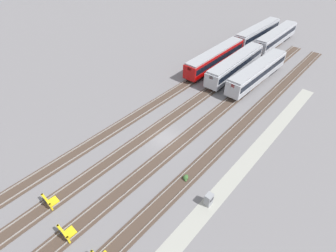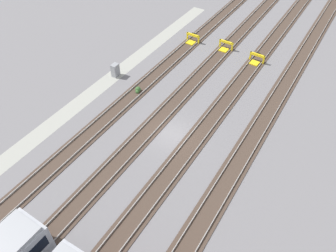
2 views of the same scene
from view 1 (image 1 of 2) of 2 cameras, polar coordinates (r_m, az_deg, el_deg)
ground_plane at (r=38.03m, az=-0.76°, el=-2.64°), size 400.00×400.00×0.00m
service_walkway at (r=33.87m, az=13.83°, el=-11.01°), size 54.00×2.00×0.01m
rail_track_nearest at (r=35.04m, az=7.91°, el=-7.66°), size 90.00×2.23×0.21m
rail_track_near_inner at (r=36.89m, az=1.96°, el=-4.20°), size 90.00×2.24×0.21m
rail_track_middle at (r=39.21m, az=-3.31°, el=-1.08°), size 90.00×2.24×0.21m
rail_track_far_inner at (r=41.93m, az=-7.94°, el=1.68°), size 90.00×2.23×0.21m
subway_car_front_row_leftmost at (r=54.53m, az=14.45°, el=12.81°), size 18.06×3.25×3.70m
subway_car_front_row_left_inner at (r=56.52m, az=10.24°, el=14.41°), size 18.02×3.00×3.70m
subway_car_front_row_centre at (r=72.36m, az=18.93°, el=18.67°), size 18.06×3.23×3.70m
subway_car_front_row_right_inner at (r=71.04m, az=22.45°, el=17.46°), size 18.02×2.96×3.70m
subway_car_front_row_rightmost at (r=52.88m, az=18.89°, el=11.03°), size 18.06×3.22×3.70m
bumper_stop_near_inner_track at (r=30.23m, az=-21.30°, el=-20.82°), size 1.36×2.01×1.22m
bumper_stop_middle_track at (r=33.12m, az=-24.39°, el=-14.66°), size 1.38×2.01×1.22m
electrical_cabinet at (r=30.47m, az=8.86°, el=-15.51°), size 0.90×0.73×1.60m
weed_clump at (r=32.77m, az=3.90°, el=-11.15°), size 0.92×0.70×0.64m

